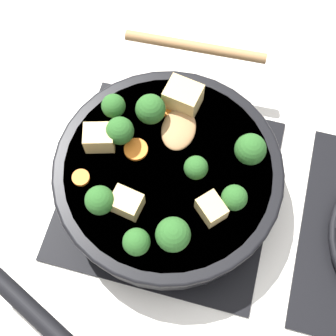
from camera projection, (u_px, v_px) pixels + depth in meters
ground_plane at (168, 189)px, 0.71m from camera, size 2.40×2.40×0.00m
front_burner_grate at (168, 186)px, 0.70m from camera, size 0.31×0.31×0.03m
skillet_pan at (167, 176)px, 0.66m from camera, size 0.44×0.36×0.06m
wooden_spoon at (187, 82)px, 0.68m from camera, size 0.19×0.22×0.02m
tofu_cube_center_large at (99, 138)px, 0.64m from camera, size 0.04×0.05×0.03m
tofu_cube_near_handle at (127, 203)px, 0.60m from camera, size 0.04×0.04×0.03m
tofu_cube_east_chunk at (211, 209)px, 0.60m from camera, size 0.05×0.05×0.03m
tofu_cube_west_chunk at (183, 97)px, 0.66m from camera, size 0.05×0.06×0.04m
broccoli_floret_near_spoon at (150, 109)px, 0.64m from camera, size 0.04×0.04×0.05m
broccoli_floret_center_top at (173, 235)px, 0.57m from camera, size 0.04×0.04×0.05m
broccoli_floret_east_rim at (136, 242)px, 0.57m from camera, size 0.03×0.03×0.04m
broccoli_floret_west_rim at (100, 200)px, 0.59m from camera, size 0.04×0.04×0.05m
broccoli_floret_north_edge at (114, 106)px, 0.65m from camera, size 0.03×0.03×0.04m
broccoli_floret_south_cluster at (120, 131)px, 0.63m from camera, size 0.04×0.04×0.05m
broccoli_floret_mid_floret at (234, 198)px, 0.60m from camera, size 0.03×0.03×0.04m
broccoli_floret_small_inner at (197, 165)px, 0.62m from camera, size 0.03×0.03×0.04m
broccoli_floret_tall_stem at (250, 149)px, 0.62m from camera, size 0.04×0.04×0.05m
carrot_slice_orange_thin at (136, 149)px, 0.65m from camera, size 0.03×0.03×0.01m
carrot_slice_near_center at (81, 178)px, 0.63m from camera, size 0.02×0.02×0.01m
carrot_slice_edge_slice at (163, 108)px, 0.67m from camera, size 0.03×0.03×0.01m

